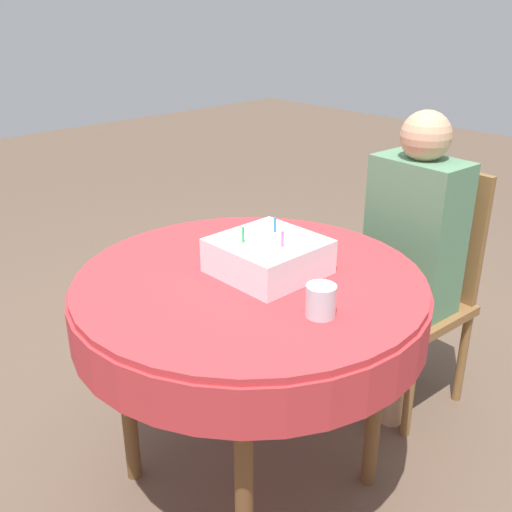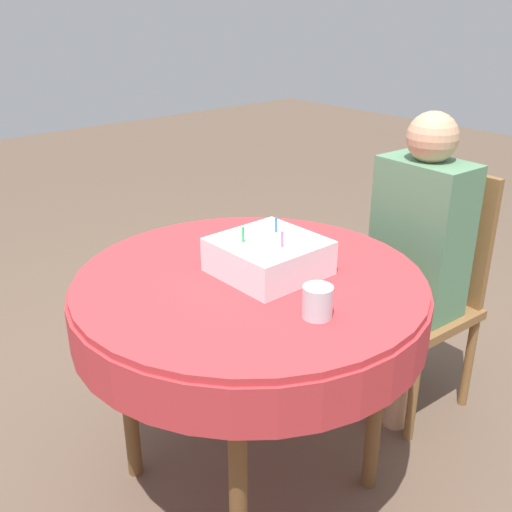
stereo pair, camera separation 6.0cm
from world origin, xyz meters
The scene contains 6 objects.
ground_plane centered at (0.00, 0.00, 0.00)m, with size 12.00×12.00×0.00m, color brown.
dining_table centered at (0.00, 0.00, 0.68)m, with size 1.06×1.06×0.78m.
chair centered at (0.08, 0.84, 0.50)m, with size 0.42×0.42×0.95m.
person centered at (0.07, 0.74, 0.70)m, with size 0.34×0.30×1.18m.
birthday_cake centered at (0.01, 0.06, 0.83)m, with size 0.29×0.29×0.15m.
drinking_glass centered at (0.30, -0.03, 0.82)m, with size 0.08×0.08×0.09m.
Camera 2 is at (1.22, -1.04, 1.54)m, focal length 42.00 mm.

